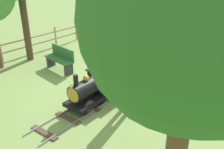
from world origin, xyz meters
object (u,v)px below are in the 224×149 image
Objects in this scene: passenger_car at (130,69)px; oak_tree_near at (194,21)px; park_bench at (60,59)px; locomotive at (93,87)px; conductor_person at (128,75)px.

oak_tree_near reaches higher than passenger_car.
passenger_car is 1.49× the size of park_bench.
passenger_car is 5.32m from oak_tree_near.
park_bench is 0.33× the size of oak_tree_near.
park_bench is at bearing -27.84° from oak_tree_near.
locomotive is 2.67m from park_bench.
conductor_person is 1.20× the size of park_bench.
park_bench is (2.46, -1.04, -0.07)m from locomotive.
passenger_car is 1.79m from conductor_person.
park_bench is (3.35, -0.75, -0.54)m from conductor_person.
oak_tree_near reaches higher than conductor_person.
park_bench is 6.69m from oak_tree_near.
locomotive is 0.89× the size of conductor_person.
oak_tree_near is (-3.04, 3.61, 2.46)m from passenger_car.
park_bench is (2.46, 0.71, -0.01)m from passenger_car.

